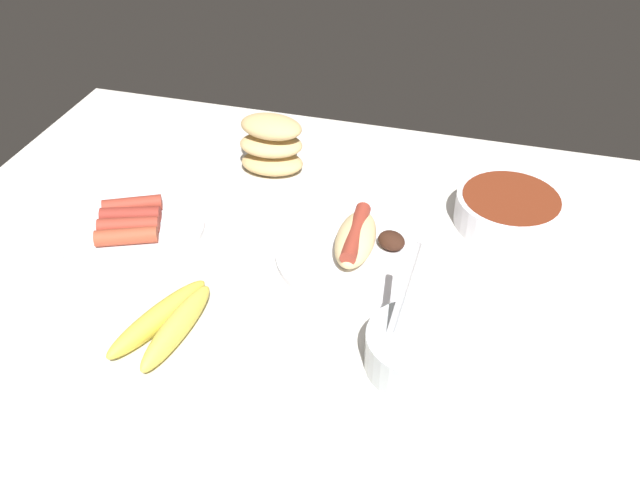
{
  "coord_description": "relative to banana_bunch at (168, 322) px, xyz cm",
  "views": [
    {
      "loc": [
        -25.77,
        76.47,
        67.21
      ],
      "look_at": [
        -3.83,
        -2.05,
        3.0
      ],
      "focal_mm": 38.24,
      "sensor_mm": 36.0,
      "label": 1
    }
  ],
  "objects": [
    {
      "name": "ground_plane",
      "position": [
        -11.58,
        -19.23,
        -3.27
      ],
      "size": [
        120.0,
        90.0,
        3.0
      ],
      "primitive_type": "cube",
      "color": "silver"
    },
    {
      "name": "banana_bunch",
      "position": [
        0.0,
        0.0,
        0.0
      ],
      "size": [
        10.38,
        18.63,
        3.71
      ],
      "color": "#E5D14C",
      "rests_on": "ground_plane"
    },
    {
      "name": "plate_sausages",
      "position": [
        15.64,
        -18.87,
        -0.7
      ],
      "size": [
        23.41,
        23.41,
        3.6
      ],
      "color": "white",
      "rests_on": "ground_plane"
    },
    {
      "name": "bowl_chili",
      "position": [
        -42.76,
        -37.58,
        1.08
      ],
      "size": [
        17.35,
        17.35,
        5.22
      ],
      "color": "white",
      "rests_on": "ground_plane"
    },
    {
      "name": "bowl_coleslaw",
      "position": [
        -33.25,
        -3.12,
        1.24
      ],
      "size": [
        13.26,
        13.26,
        15.47
      ],
      "color": "silver",
      "rests_on": "ground_plane"
    },
    {
      "name": "bread_stack",
      "position": [
        -0.48,
        -42.49,
        3.63
      ],
      "size": [
        12.18,
        8.77,
        10.8
      ],
      "color": "tan",
      "rests_on": "ground_plane"
    },
    {
      "name": "plate_hotdog_assembled",
      "position": [
        -20.85,
        -22.86,
        -0.04
      ],
      "size": [
        24.82,
        24.82,
        5.61
      ],
      "color": "white",
      "rests_on": "ground_plane"
    }
  ]
}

